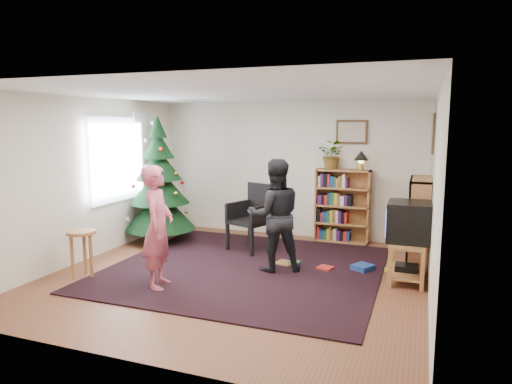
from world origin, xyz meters
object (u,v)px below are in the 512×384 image
(picture_back, at_px, (352,132))
(bookshelf_back, at_px, (342,205))
(potted_plant, at_px, (332,155))
(stool, at_px, (82,241))
(table_lamp, at_px, (361,157))
(picture_right, at_px, (433,133))
(person_standing, at_px, (158,227))
(bookshelf_right, at_px, (419,221))
(crt_tv, at_px, (409,221))
(christmas_tree, at_px, (160,190))
(armchair, at_px, (253,214))
(person_by_chair, at_px, (275,216))
(tv_stand, at_px, (407,257))

(picture_back, bearing_deg, bookshelf_back, -128.41)
(bookshelf_back, height_order, potted_plant, potted_plant)
(stool, relative_size, table_lamp, 1.94)
(picture_right, xyz_separation_m, person_standing, (-3.25, -2.54, -1.16))
(bookshelf_right, bearing_deg, bookshelf_back, 54.56)
(picture_back, height_order, crt_tv, picture_back)
(person_standing, bearing_deg, christmas_tree, 15.40)
(person_standing, bearing_deg, armchair, -29.39)
(christmas_tree, height_order, person_standing, christmas_tree)
(picture_right, height_order, crt_tv, picture_right)
(table_lamp, bearing_deg, stool, -136.41)
(picture_right, relative_size, stool, 0.92)
(table_lamp, bearing_deg, potted_plant, 180.00)
(picture_right, relative_size, armchair, 0.54)
(armchair, bearing_deg, christmas_tree, -154.37)
(person_standing, distance_m, potted_plant, 3.60)
(stool, xyz_separation_m, table_lamp, (3.31, 3.15, 1.02))
(person_by_chair, bearing_deg, table_lamp, -142.39)
(picture_right, distance_m, person_standing, 4.28)
(tv_stand, bearing_deg, picture_back, 119.59)
(stool, distance_m, person_by_chair, 2.68)
(picture_right, relative_size, table_lamp, 1.78)
(picture_right, distance_m, bookshelf_back, 2.01)
(picture_right, distance_m, armchair, 3.09)
(picture_back, relative_size, person_by_chair, 0.34)
(bookshelf_right, height_order, table_lamp, table_lamp)
(picture_right, bearing_deg, crt_tv, -102.54)
(person_by_chair, bearing_deg, stool, -1.27)
(armchair, bearing_deg, picture_right, 30.30)
(picture_back, relative_size, armchair, 0.50)
(armchair, height_order, person_by_chair, person_by_chair)
(stool, bearing_deg, tv_stand, 18.53)
(stool, height_order, person_standing, person_standing)
(armchair, xyz_separation_m, potted_plant, (1.11, 1.01, 0.96))
(crt_tv, bearing_deg, potted_plant, 128.15)
(bookshelf_right, xyz_separation_m, armchair, (-2.61, -0.08, -0.07))
(bookshelf_right, xyz_separation_m, tv_stand, (-0.12, -0.83, -0.34))
(person_standing, xyz_separation_m, potted_plant, (1.61, 3.13, 0.76))
(armchair, bearing_deg, table_lamp, 53.63)
(armchair, bearing_deg, stool, -106.71)
(christmas_tree, bearing_deg, armchair, 3.98)
(crt_tv, height_order, potted_plant, potted_plant)
(bookshelf_back, xyz_separation_m, person_standing, (-1.81, -3.13, 0.13))
(stool, distance_m, potted_plant, 4.35)
(crt_tv, bearing_deg, christmas_tree, 171.61)
(christmas_tree, distance_m, stool, 2.07)
(picture_back, bearing_deg, christmas_tree, -158.13)
(picture_right, height_order, stool, picture_right)
(picture_back, bearing_deg, stool, -133.49)
(crt_tv, height_order, stool, crt_tv)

